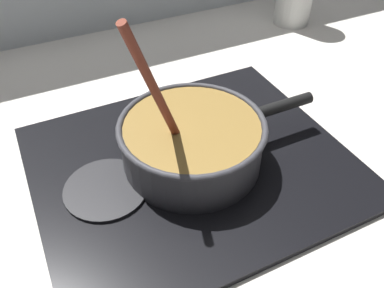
{
  "coord_description": "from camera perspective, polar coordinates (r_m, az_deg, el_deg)",
  "views": [
    {
      "loc": [
        -0.2,
        -0.31,
        0.52
      ],
      "look_at": [
        0.03,
        0.17,
        0.05
      ],
      "focal_mm": 37.46,
      "sensor_mm": 36.0,
      "label": 1
    }
  ],
  "objects": [
    {
      "name": "burner_ring",
      "position": [
        0.73,
        0.0,
        -2.23
      ],
      "size": [
        0.21,
        0.21,
        0.01
      ],
      "primitive_type": "torus",
      "color": "#592D0C",
      "rests_on": "hob_plate"
    },
    {
      "name": "spare_burner",
      "position": [
        0.7,
        -12.16,
        -6.26
      ],
      "size": [
        0.14,
        0.14,
        0.01
      ],
      "primitive_type": "cylinder",
      "color": "#262628",
      "rests_on": "hob_plate"
    },
    {
      "name": "hob_plate",
      "position": [
        0.74,
        -0.0,
        -2.79
      ],
      "size": [
        0.56,
        0.48,
        0.01
      ],
      "primitive_type": "cube",
      "color": "black",
      "rests_on": "ground"
    },
    {
      "name": "cooking_pan",
      "position": [
        0.7,
        0.06,
        0.36
      ],
      "size": [
        0.38,
        0.26,
        0.31
      ],
      "color": "#38383D",
      "rests_on": "hob_plate"
    },
    {
      "name": "ground",
      "position": [
        0.65,
        4.19,
        -14.37
      ],
      "size": [
        2.4,
        1.6,
        0.04
      ],
      "primitive_type": "cube",
      "color": "beige"
    }
  ]
}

